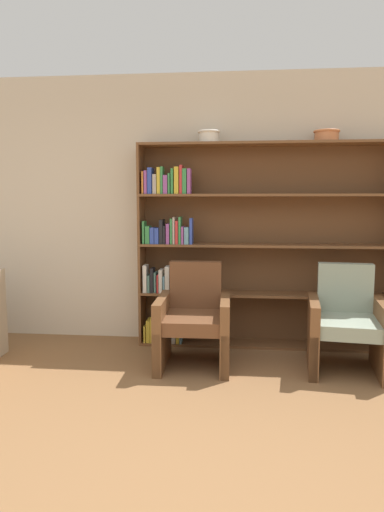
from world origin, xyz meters
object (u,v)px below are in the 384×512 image
object	(u,v)px
armchair_cushioned	(346,324)
bookshelf	(244,247)
bowl_sage	(327,135)
armchair_leather	(194,320)
bowl_brass	(209,136)

from	to	relation	value
armchair_cushioned	bookshelf	bearing A→B (deg)	-28.12
bowl_sage	armchair_leather	size ratio (longest dim) A/B	0.28
bowl_sage	armchair_leather	world-z (taller)	bowl_sage
bowl_sage	armchair_cushioned	distance (m)	1.80
armchair_leather	armchair_cushioned	size ratio (longest dim) A/B	1.00
bowl_sage	bowl_brass	bearing A→B (deg)	-180.00
bookshelf	armchair_cushioned	xyz separation A→B (m)	(0.88, -0.62, -0.61)
bowl_sage	armchair_cushioned	xyz separation A→B (m)	(0.11, -0.59, -1.69)
bookshelf	armchair_cushioned	size ratio (longest dim) A/B	2.81
bowl_brass	bowl_sage	distance (m)	1.13
bowl_sage	armchair_leather	xyz separation A→B (m)	(-1.22, -0.59, -1.69)
bowl_sage	armchair_leather	distance (m)	2.17
bowl_sage	bookshelf	bearing A→B (deg)	178.01
bowl_sage	armchair_cushioned	world-z (taller)	bowl_sage
bookshelf	bowl_brass	distance (m)	1.15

